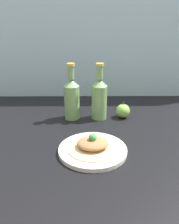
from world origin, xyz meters
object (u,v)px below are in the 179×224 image
at_px(cider_bottle_right, 100,97).
at_px(apple, 124,111).
at_px(plated_food, 94,144).
at_px(cider_bottle_left, 73,97).
at_px(plate, 94,149).

xyz_separation_m(cider_bottle_right, apple, (0.12, 0.01, -0.07)).
height_order(plated_food, cider_bottle_left, cider_bottle_left).
relative_size(plate, cider_bottle_right, 0.93).
height_order(plate, cider_bottle_right, cider_bottle_right).
distance_m(plate, cider_bottle_left, 0.35).
relative_size(plated_food, cider_bottle_right, 0.68).
xyz_separation_m(cider_bottle_left, cider_bottle_right, (0.14, 0.00, 0.00)).
distance_m(cider_bottle_left, cider_bottle_right, 0.14).
distance_m(plate, plated_food, 0.02).
relative_size(plate, plated_food, 1.36).
bearing_deg(cider_bottle_right, apple, 2.67).
bearing_deg(apple, plated_food, -116.48).
distance_m(cider_bottle_right, apple, 0.14).
distance_m(plated_food, cider_bottle_right, 0.33).
relative_size(plated_food, cider_bottle_left, 0.68).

